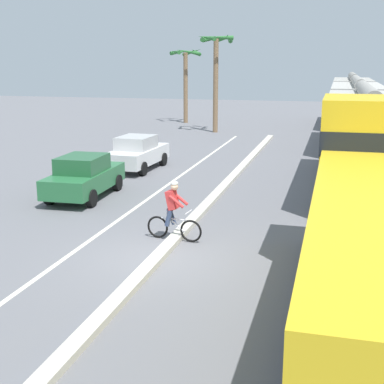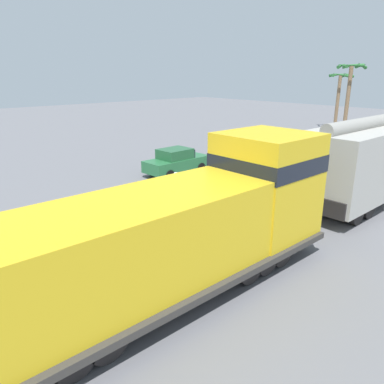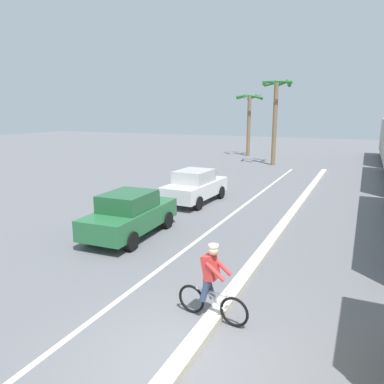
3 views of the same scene
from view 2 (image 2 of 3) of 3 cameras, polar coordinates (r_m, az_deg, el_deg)
name	(u,v)px [view 2 (image 2 of 3)]	position (r m, az deg, el deg)	size (l,w,h in m)	color
ground_plane	(151,216)	(16.65, -6.26, -3.72)	(120.00, 120.00, 0.00)	slate
median_curb	(241,188)	(20.48, 7.45, 0.61)	(0.36, 36.00, 0.16)	beige
lane_stripe	(210,180)	(22.06, 2.74, 1.79)	(0.14, 36.00, 0.01)	silver
locomotive	(186,231)	(10.59, -0.86, -6.01)	(3.10, 11.61, 4.20)	gold
hopper_car_lead	(375,158)	(20.30, 26.08, 4.61)	(2.90, 10.60, 4.18)	#AAA8A0
parked_car_green	(176,161)	(23.23, -2.38, 4.68)	(1.96, 4.26, 1.62)	#286B3D
parked_car_white	(237,150)	(27.07, 6.89, 6.45)	(1.98, 4.27, 1.62)	silver
cyclist	(176,192)	(17.29, -2.45, 0.08)	(1.70, 0.51, 1.71)	black
palm_tree_near	(339,87)	(45.27, 21.55, 14.61)	(2.71, 2.75, 6.20)	#846647
palm_tree_far	(350,82)	(38.61, 22.92, 15.15)	(2.73, 2.79, 7.03)	#846647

